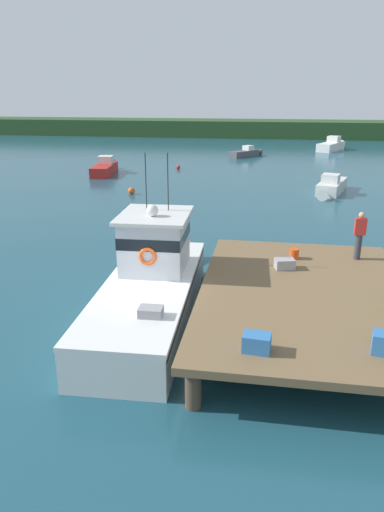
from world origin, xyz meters
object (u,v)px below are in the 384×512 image
at_px(moored_boat_far_left, 332,145).
at_px(mooring_buoy_outer, 131,191).
at_px(moored_boat_far_right, 246,153).
at_px(moored_boat_mid_harbor, 105,168).
at_px(crate_stack_mid_dock, 285,264).
at_px(main_fishing_boat, 152,281).
at_px(crate_single_by_cleat, 257,343).
at_px(bait_bucket, 294,254).
at_px(moored_boat_near_channel, 331,186).
at_px(mooring_buoy_channel_marker, 178,167).
at_px(deckhand_by_the_boat, 359,235).

bearing_deg(moored_boat_far_left, mooring_buoy_outer, -120.13).
bearing_deg(moored_boat_far_right, moored_boat_mid_harbor, -130.51).
distance_m(crate_stack_mid_dock, moored_boat_mid_harbor, 27.57).
relative_size(crate_stack_mid_dock, mooring_buoy_outer, 1.29).
bearing_deg(main_fishing_boat, moored_boat_far_left, 76.86).
height_order(crate_stack_mid_dock, moored_boat_far_left, moored_boat_far_left).
bearing_deg(crate_stack_mid_dock, moored_boat_mid_harbor, 121.08).
distance_m(main_fishing_boat, crate_single_by_cleat, 5.19).
relative_size(bait_bucket, moored_boat_near_channel, 0.06).
height_order(moored_boat_far_left, mooring_buoy_channel_marker, moored_boat_far_left).
bearing_deg(moored_boat_near_channel, crate_stack_mid_dock, -100.93).
distance_m(crate_single_by_cleat, moored_boat_far_left, 49.65).
bearing_deg(moored_boat_near_channel, main_fishing_boat, -111.11).
xyz_separation_m(crate_single_by_cleat, bait_bucket, (1.06, 6.27, -0.03)).
distance_m(crate_single_by_cleat, moored_boat_far_right, 41.91).
height_order(bait_bucket, moored_boat_far_left, moored_boat_far_left).
xyz_separation_m(main_fishing_boat, crate_stack_mid_dock, (4.05, 1.29, 0.35)).
distance_m(moored_boat_far_left, mooring_buoy_outer, 32.32).
height_order(deckhand_by_the_boat, mooring_buoy_channel_marker, deckhand_by_the_boat).
distance_m(crate_stack_mid_dock, crate_single_by_cleat, 5.30).
bearing_deg(deckhand_by_the_boat, bait_bucket, -171.83).
height_order(bait_bucket, mooring_buoy_channel_marker, bait_bucket).
xyz_separation_m(moored_boat_mid_harbor, moored_boat_far_right, (11.09, 12.97, -0.10)).
relative_size(crate_stack_mid_dock, moored_boat_mid_harbor, 0.10).
bearing_deg(crate_stack_mid_dock, crate_single_by_cleat, -97.76).
distance_m(deckhand_by_the_boat, mooring_buoy_outer, 19.08).
bearing_deg(moored_boat_far_right, crate_stack_mid_dock, -85.09).
bearing_deg(moored_boat_far_left, moored_boat_mid_harbor, -135.65).
relative_size(main_fishing_boat, crate_single_by_cleat, 16.43).
height_order(moored_boat_near_channel, mooring_buoy_outer, moored_boat_near_channel).
bearing_deg(mooring_buoy_outer, moored_boat_far_left, 59.87).
relative_size(moored_boat_near_channel, moored_boat_far_right, 1.34).
bearing_deg(crate_single_by_cleat, moored_boat_mid_harbor, 115.09).
bearing_deg(moored_boat_far_left, mooring_buoy_channel_marker, -131.90).
distance_m(moored_boat_far_left, moored_boat_far_right, 12.08).
bearing_deg(mooring_buoy_outer, mooring_buoy_channel_marker, 84.44).
bearing_deg(deckhand_by_the_boat, mooring_buoy_channel_marker, 113.37).
height_order(deckhand_by_the_boat, moored_boat_far_left, deckhand_by_the_boat).
distance_m(main_fishing_boat, moored_boat_mid_harbor, 26.90).
distance_m(moored_boat_mid_harbor, moored_boat_far_right, 17.07).
bearing_deg(moored_boat_far_right, crate_single_by_cleat, -86.68).
distance_m(crate_stack_mid_dock, mooring_buoy_channel_marker, 28.36).
xyz_separation_m(moored_boat_far_left, moored_boat_near_channel, (-2.94, -25.46, -0.09)).
bearing_deg(bait_bucket, mooring_buoy_outer, 124.08).
height_order(crate_stack_mid_dock, moored_boat_near_channel, crate_stack_mid_dock).
relative_size(moored_boat_far_right, mooring_buoy_channel_marker, 11.13).
xyz_separation_m(moored_boat_far_left, moored_boat_far_right, (-9.64, -7.28, -0.16)).
relative_size(bait_bucket, moored_boat_far_right, 0.08).
xyz_separation_m(crate_single_by_cleat, deckhand_by_the_boat, (3.15, 6.58, 0.66)).
bearing_deg(deckhand_by_the_boat, mooring_buoy_outer, 129.85).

